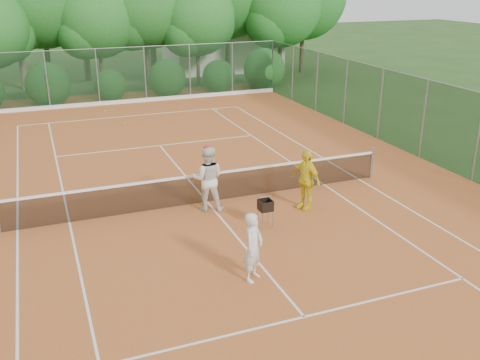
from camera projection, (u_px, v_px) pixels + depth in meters
name	position (u px, v px, depth m)	size (l,w,h in m)	color
ground	(208.00, 203.00, 16.53)	(120.00, 120.00, 0.00)	#254719
clay_court	(208.00, 203.00, 16.52)	(18.00, 36.00, 0.02)	#B45F29
club_building	(222.00, 49.00, 39.95)	(8.00, 5.00, 3.00)	beige
tennis_net	(207.00, 187.00, 16.34)	(11.97, 0.10, 1.10)	gray
player_white	(253.00, 247.00, 12.03)	(0.60, 0.40, 1.66)	silver
player_center_grp	(208.00, 178.00, 15.69)	(1.15, 1.03, 2.00)	white
player_yellow	(306.00, 180.00, 15.79)	(1.07, 0.44, 1.82)	yellow
ball_hopper	(265.00, 206.00, 14.68)	(0.35, 0.35, 0.80)	gray
stray_ball_a	(125.00, 123.00, 25.38)	(0.07, 0.07, 0.07)	#CADE33
stray_ball_b	(106.00, 111.00, 27.71)	(0.07, 0.07, 0.07)	yellow
stray_ball_c	(217.00, 110.00, 27.83)	(0.07, 0.07, 0.07)	#D7F037
court_markings	(208.00, 202.00, 16.52)	(11.03, 23.83, 0.01)	white
fence_back	(122.00, 76.00, 29.05)	(18.07, 0.07, 3.00)	#19381E
fence_right	(478.00, 139.00, 17.73)	(0.07, 33.07, 3.00)	#19381E
tropical_treeline	(126.00, 2.00, 32.81)	(32.10, 8.49, 15.03)	brown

